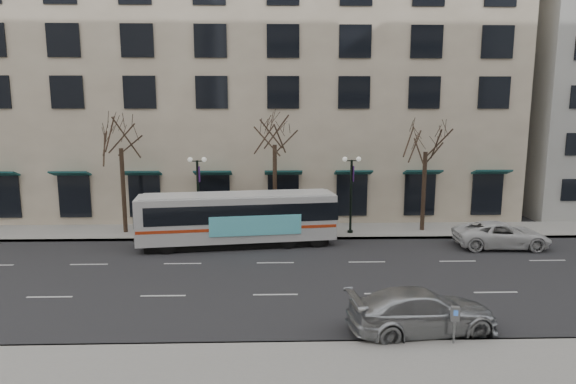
{
  "coord_description": "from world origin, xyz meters",
  "views": [
    {
      "loc": [
        -0.01,
        -22.77,
        8.1
      ],
      "look_at": [
        0.67,
        1.67,
        4.0
      ],
      "focal_mm": 30.0,
      "sensor_mm": 36.0,
      "label": 1
    }
  ],
  "objects_px": {
    "city_bus": "(239,217)",
    "silver_car": "(422,311)",
    "tree_far_mid": "(275,130)",
    "lamp_post_left": "(198,192)",
    "lamp_post_right": "(351,191)",
    "tree_far_left": "(120,133)",
    "tree_far_right": "(426,137)",
    "white_pickup": "(501,235)",
    "pay_station": "(455,317)"
  },
  "relations": [
    {
      "from": "pay_station",
      "to": "white_pickup",
      "type": "bearing_deg",
      "value": 68.1
    },
    {
      "from": "tree_far_right",
      "to": "pay_station",
      "type": "bearing_deg",
      "value": -103.31
    },
    {
      "from": "city_bus",
      "to": "lamp_post_right",
      "type": "bearing_deg",
      "value": 10.84
    },
    {
      "from": "tree_far_mid",
      "to": "lamp_post_left",
      "type": "height_order",
      "value": "tree_far_mid"
    },
    {
      "from": "white_pickup",
      "to": "lamp_post_right",
      "type": "bearing_deg",
      "value": 72.33
    },
    {
      "from": "tree_far_left",
      "to": "lamp_post_left",
      "type": "height_order",
      "value": "tree_far_left"
    },
    {
      "from": "lamp_post_left",
      "to": "lamp_post_right",
      "type": "bearing_deg",
      "value": 0.0
    },
    {
      "from": "tree_far_left",
      "to": "tree_far_right",
      "type": "height_order",
      "value": "tree_far_left"
    },
    {
      "from": "tree_far_left",
      "to": "tree_far_right",
      "type": "distance_m",
      "value": 20.0
    },
    {
      "from": "tree_far_right",
      "to": "lamp_post_left",
      "type": "xyz_separation_m",
      "value": [
        -14.99,
        -0.6,
        -3.48
      ]
    },
    {
      "from": "pay_station",
      "to": "tree_far_right",
      "type": "bearing_deg",
      "value": 85.99
    },
    {
      "from": "tree_far_right",
      "to": "tree_far_mid",
      "type": "bearing_deg",
      "value": 180.0
    },
    {
      "from": "tree_far_right",
      "to": "city_bus",
      "type": "xyz_separation_m",
      "value": [
        -12.19,
        -2.99,
        -4.67
      ]
    },
    {
      "from": "tree_far_left",
      "to": "silver_car",
      "type": "relative_size",
      "value": 1.5
    },
    {
      "from": "white_pickup",
      "to": "pay_station",
      "type": "distance_m",
      "value": 14.38
    },
    {
      "from": "pay_station",
      "to": "silver_car",
      "type": "bearing_deg",
      "value": 130.89
    },
    {
      "from": "tree_far_right",
      "to": "lamp_post_right",
      "type": "height_order",
      "value": "tree_far_right"
    },
    {
      "from": "lamp_post_right",
      "to": "silver_car",
      "type": "height_order",
      "value": "lamp_post_right"
    },
    {
      "from": "city_bus",
      "to": "pay_station",
      "type": "distance_m",
      "value": 15.59
    },
    {
      "from": "tree_far_left",
      "to": "pay_station",
      "type": "height_order",
      "value": "tree_far_left"
    },
    {
      "from": "tree_far_right",
      "to": "lamp_post_left",
      "type": "distance_m",
      "value": 15.4
    },
    {
      "from": "tree_far_mid",
      "to": "lamp_post_left",
      "type": "xyz_separation_m",
      "value": [
        -4.99,
        -0.6,
        -3.96
      ]
    },
    {
      "from": "lamp_post_right",
      "to": "tree_far_left",
      "type": "bearing_deg",
      "value": 177.71
    },
    {
      "from": "lamp_post_left",
      "to": "tree_far_right",
      "type": "bearing_deg",
      "value": 2.29
    },
    {
      "from": "tree_far_mid",
      "to": "lamp_post_right",
      "type": "xyz_separation_m",
      "value": [
        5.01,
        -0.6,
        -3.96
      ]
    },
    {
      "from": "city_bus",
      "to": "white_pickup",
      "type": "height_order",
      "value": "city_bus"
    },
    {
      "from": "tree_far_left",
      "to": "lamp_post_right",
      "type": "distance_m",
      "value": 15.48
    },
    {
      "from": "lamp_post_left",
      "to": "pay_station",
      "type": "distance_m",
      "value": 19.22
    },
    {
      "from": "lamp_post_right",
      "to": "city_bus",
      "type": "bearing_deg",
      "value": -161.62
    },
    {
      "from": "lamp_post_right",
      "to": "city_bus",
      "type": "height_order",
      "value": "lamp_post_right"
    },
    {
      "from": "city_bus",
      "to": "tree_far_mid",
      "type": "bearing_deg",
      "value": 46.23
    },
    {
      "from": "lamp_post_right",
      "to": "white_pickup",
      "type": "distance_m",
      "value": 9.46
    },
    {
      "from": "tree_far_mid",
      "to": "tree_far_right",
      "type": "bearing_deg",
      "value": -0.0
    },
    {
      "from": "tree_far_right",
      "to": "city_bus",
      "type": "distance_m",
      "value": 13.39
    },
    {
      "from": "tree_far_right",
      "to": "lamp_post_left",
      "type": "relative_size",
      "value": 1.55
    },
    {
      "from": "city_bus",
      "to": "silver_car",
      "type": "bearing_deg",
      "value": -64.92
    },
    {
      "from": "pay_station",
      "to": "lamp_post_left",
      "type": "bearing_deg",
      "value": 135.04
    },
    {
      "from": "lamp_post_left",
      "to": "lamp_post_right",
      "type": "height_order",
      "value": "same"
    },
    {
      "from": "tree_far_left",
      "to": "pay_station",
      "type": "distance_m",
      "value": 23.52
    },
    {
      "from": "tree_far_left",
      "to": "lamp_post_left",
      "type": "xyz_separation_m",
      "value": [
        5.01,
        -0.6,
        -3.75
      ]
    },
    {
      "from": "lamp_post_left",
      "to": "white_pickup",
      "type": "xyz_separation_m",
      "value": [
        18.62,
        -3.23,
        -2.17
      ]
    },
    {
      "from": "tree_far_right",
      "to": "lamp_post_right",
      "type": "distance_m",
      "value": 6.11
    },
    {
      "from": "tree_far_mid",
      "to": "lamp_post_right",
      "type": "relative_size",
      "value": 1.64
    },
    {
      "from": "tree_far_right",
      "to": "tree_far_left",
      "type": "bearing_deg",
      "value": 180.0
    },
    {
      "from": "tree_far_mid",
      "to": "pay_station",
      "type": "xyz_separation_m",
      "value": [
        6.18,
        -16.13,
        -5.79
      ]
    },
    {
      "from": "tree_far_mid",
      "to": "tree_far_left",
      "type": "bearing_deg",
      "value": -180.0
    },
    {
      "from": "white_pickup",
      "to": "tree_far_mid",
      "type": "bearing_deg",
      "value": 77.16
    },
    {
      "from": "white_pickup",
      "to": "lamp_post_left",
      "type": "bearing_deg",
      "value": 83.01
    },
    {
      "from": "lamp_post_left",
      "to": "pay_station",
      "type": "xyz_separation_m",
      "value": [
        11.17,
        -15.53,
        -1.83
      ]
    },
    {
      "from": "city_bus",
      "to": "lamp_post_left",
      "type": "bearing_deg",
      "value": 131.94
    }
  ]
}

